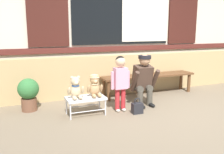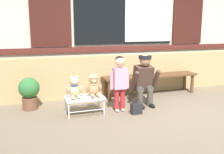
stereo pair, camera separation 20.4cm
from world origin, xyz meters
The scene contains 11 objects.
ground_plane centered at (0.00, 0.00, 0.00)m, with size 60.00×60.00×0.00m, color #756651.
brick_low_wall centered at (0.00, 1.43, 0.42)m, with size 6.89×0.25×0.85m, color tan.
shop_facade centered at (0.00, 1.94, 1.75)m, with size 7.03×0.26×3.48m.
wooden_bench_long centered at (0.27, 1.06, 0.37)m, with size 2.10×0.40×0.44m.
small_display_bench centered at (-1.34, 0.32, 0.27)m, with size 0.64×0.36×0.30m.
teddy_bear_plain centered at (-1.50, 0.32, 0.46)m, with size 0.28×0.26×0.36m.
teddy_bear_with_hat centered at (-1.18, 0.33, 0.47)m, with size 0.28×0.27×0.36m.
child_standing centered at (-0.74, 0.28, 0.59)m, with size 0.35×0.18×0.96m.
adult_crouching centered at (-0.20, 0.45, 0.48)m, with size 0.50×0.49×0.95m.
handbag_on_ground centered at (-0.53, 0.05, 0.10)m, with size 0.18×0.11×0.27m.
potted_plant centered at (-2.20, 0.89, 0.32)m, with size 0.36×0.36×0.57m.
Camera 1 is at (-2.41, -3.45, 1.39)m, focal length 39.47 mm.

